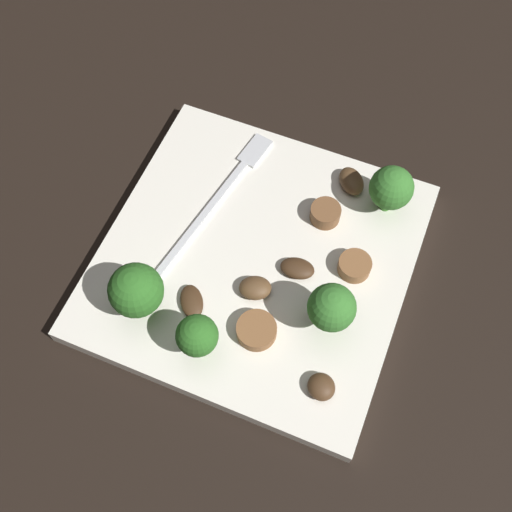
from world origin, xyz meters
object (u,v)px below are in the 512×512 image
Objects in this scene: sausage_slice_1 at (325,213)px; mushroom_5 at (351,181)px; mushroom_1 at (255,288)px; broccoli_floret_1 at (332,308)px; sausage_slice_0 at (354,266)px; plate at (256,260)px; fork at (220,195)px; broccoli_floret_3 at (136,291)px; mushroom_3 at (192,302)px; sausage_slice_2 at (257,330)px; mushroom_0 at (321,387)px; broccoli_floret_2 at (197,336)px; mushroom_2 at (298,268)px; broccoli_floret_0 at (391,188)px.

sausage_slice_1 is 0.04m from mushroom_5.
mushroom_1 is (-0.09, 0.03, -0.00)m from sausage_slice_1.
sausage_slice_0 is at bearing -4.53° from broccoli_floret_1.
fork reaches higher than plate.
broccoli_floret_3 reaches higher than mushroom_3.
plate is at bearing 22.56° from sausage_slice_2.
mushroom_1 is at bearing -55.66° from mushroom_3.
fork is at bearing 47.19° from mushroom_0.
broccoli_floret_2 is 0.11m from mushroom_2.
sausage_slice_2 is 0.17m from mushroom_5.
broccoli_floret_2 is 1.58× the size of mushroom_3.
mushroom_2 is at bearing 175.81° from sausage_slice_1.
mushroom_3 is at bearing 34.47° from broccoli_floret_2.
sausage_slice_0 is at bearing -54.04° from mushroom_1.
mushroom_2 is (-0.02, 0.04, -0.00)m from sausage_slice_0.
broccoli_floret_1 is at bearing 14.05° from mushroom_0.
broccoli_floret_0 is 0.89× the size of broccoli_floret_1.
mushroom_1 is at bearing -18.59° from broccoli_floret_2.
fork is at bearing 64.18° from mushroom_2.
mushroom_1 is (0.06, 0.08, 0.00)m from mushroom_0.
broccoli_floret_2 reaches higher than mushroom_5.
mushroom_0 is 0.13m from mushroom_3.
broccoli_floret_2 is 0.15m from sausage_slice_0.
sausage_slice_2 is 1.46× the size of mushroom_0.
broccoli_floret_3 is (0.01, 0.06, 0.00)m from broccoli_floret_2.
plate is 9.56× the size of mushroom_1.
broccoli_floret_1 is 0.07m from sausage_slice_2.
broccoli_floret_0 is 0.21m from broccoli_floret_2.
broccoli_floret_2 reaches higher than fork.
sausage_slice_2 is at bearing 146.90° from sausage_slice_0.
mushroom_5 is (0.06, -0.11, 0.01)m from fork.
broccoli_floret_3 is 2.12× the size of mushroom_1.
mushroom_1 and mushroom_5 have the same top height.
plate is 0.07m from mushroom_3.
mushroom_3 is (-0.15, 0.12, -0.03)m from broccoli_floret_0.
sausage_slice_2 is at bearing 158.24° from broccoli_floret_0.
broccoli_floret_3 is 0.16m from mushroom_0.
mushroom_0 reaches higher than fork.
sausage_slice_0 reaches higher than fork.
mushroom_2 is at bearing 46.78° from broccoli_floret_1.
broccoli_floret_2 is 0.07m from mushroom_1.
sausage_slice_0 reaches higher than mushroom_3.
broccoli_floret_1 is at bearing -56.37° from broccoli_floret_2.
sausage_slice_1 is at bearing -35.57° from plate.
mushroom_1 is 0.05m from mushroom_3.
mushroom_1 is at bearing -129.04° from fork.
broccoli_floret_2 is 0.06m from broccoli_floret_3.
sausage_slice_1 is at bearing 20.32° from broccoli_floret_1.
mushroom_1 is (-0.03, -0.01, 0.01)m from plate.
sausage_slice_2 is (-0.12, 0.02, -0.00)m from sausage_slice_1.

